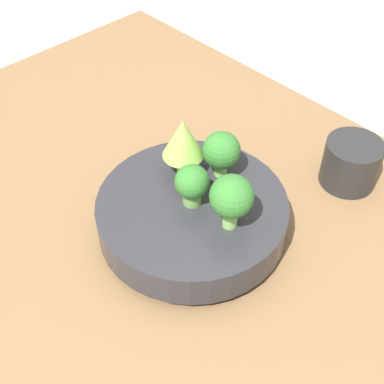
% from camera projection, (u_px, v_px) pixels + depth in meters
% --- Properties ---
extents(ground_plane, '(6.00, 6.00, 0.00)m').
position_uv_depth(ground_plane, '(188.00, 236.00, 0.84)').
color(ground_plane, silver).
extents(table, '(1.15, 0.77, 0.04)m').
position_uv_depth(table, '(188.00, 227.00, 0.83)').
color(table, brown).
rests_on(table, ground_plane).
extents(bowl, '(0.27, 0.27, 0.06)m').
position_uv_depth(bowl, '(192.00, 215.00, 0.77)').
color(bowl, '#28282D').
rests_on(bowl, table).
extents(broccoli_floret_center, '(0.05, 0.05, 0.06)m').
position_uv_depth(broccoli_floret_center, '(192.00, 183.00, 0.72)').
color(broccoli_floret_center, '#609347').
rests_on(broccoli_floret_center, bowl).
extents(broccoli_floret_back, '(0.05, 0.05, 0.07)m').
position_uv_depth(broccoli_floret_back, '(221.00, 151.00, 0.76)').
color(broccoli_floret_back, '#7AB256').
rests_on(broccoli_floret_back, bowl).
extents(romanesco_piece_far, '(0.06, 0.06, 0.09)m').
position_uv_depth(romanesco_piece_far, '(183.00, 140.00, 0.75)').
color(romanesco_piece_far, '#609347').
rests_on(romanesco_piece_far, bowl).
extents(broccoli_floret_right, '(0.06, 0.06, 0.08)m').
position_uv_depth(broccoli_floret_right, '(231.00, 198.00, 0.68)').
color(broccoli_floret_right, '#7AB256').
rests_on(broccoli_floret_right, bowl).
extents(cup, '(0.09, 0.09, 0.08)m').
position_uv_depth(cup, '(351.00, 163.00, 0.84)').
color(cup, black).
rests_on(cup, table).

